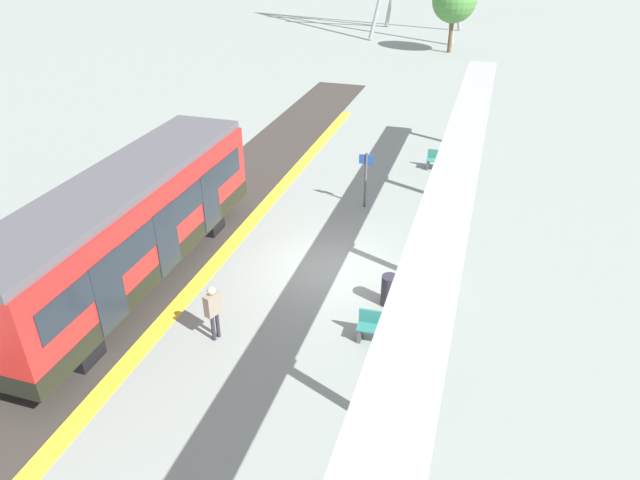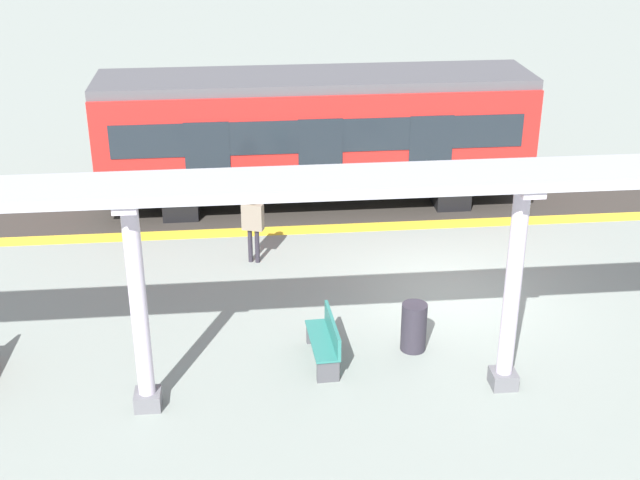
{
  "view_description": "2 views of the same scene",
  "coord_description": "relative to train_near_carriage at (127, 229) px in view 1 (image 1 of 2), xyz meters",
  "views": [
    {
      "loc": [
        4.18,
        -14.77,
        9.91
      ],
      "look_at": [
        0.18,
        -1.72,
        2.06
      ],
      "focal_mm": 32.05,
      "sensor_mm": 36.0,
      "label": 1
    },
    {
      "loc": [
        15.59,
        -4.43,
        8.46
      ],
      "look_at": [
        -0.52,
        -2.78,
        1.14
      ],
      "focal_mm": 47.37,
      "sensor_mm": 36.0,
      "label": 2
    }
  ],
  "objects": [
    {
      "name": "passenger_waiting_near_edge",
      "position": [
        3.57,
        -1.77,
        -0.79
      ],
      "size": [
        0.36,
        0.52,
        1.65
      ],
      "color": "#2C2832",
      "rests_on": "ground"
    },
    {
      "name": "canopy_beam",
      "position": [
        9.05,
        2.22,
        2.12
      ],
      "size": [
        1.2,
        25.82,
        0.16
      ],
      "primitive_type": "cube",
      "color": "#A8AAB2",
      "rests_on": "canopy_pillar_nearest"
    },
    {
      "name": "tree_left_background",
      "position": [
        5.71,
        36.47,
        2.14
      ],
      "size": [
        3.47,
        3.47,
        5.72
      ],
      "color": "brown",
      "rests_on": "ground"
    },
    {
      "name": "canopy_pillar_fourth",
      "position": [
        9.05,
        8.42,
        0.13
      ],
      "size": [
        1.1,
        0.44,
        3.86
      ],
      "color": "slate",
      "rests_on": "ground"
    },
    {
      "name": "canopy_pillar_second",
      "position": [
        9.05,
        -3.72,
        0.13
      ],
      "size": [
        1.1,
        0.44,
        3.86
      ],
      "color": "slate",
      "rests_on": "ground"
    },
    {
      "name": "canopy_pillar_third",
      "position": [
        9.05,
        2.43,
        0.13
      ],
      "size": [
        1.1,
        0.44,
        3.86
      ],
      "color": "slate",
      "rests_on": "ground"
    },
    {
      "name": "bench_far_end",
      "position": [
        8.06,
        11.65,
        -1.38
      ],
      "size": [
        1.5,
        0.45,
        0.86
      ],
      "color": "#318171",
      "rests_on": "ground"
    },
    {
      "name": "bench_mid_platform",
      "position": [
        7.92,
        -0.57,
        -1.38
      ],
      "size": [
        1.52,
        0.51,
        0.86
      ],
      "color": "#2D7A70",
      "rests_on": "ground"
    },
    {
      "name": "train_near_carriage",
      "position": [
        0.0,
        0.0,
        0.0
      ],
      "size": [
        2.65,
        11.15,
        3.48
      ],
      "color": "red",
      "rests_on": "ground"
    },
    {
      "name": "platform_info_sign",
      "position": [
        5.56,
        7.08,
        -0.5
      ],
      "size": [
        0.56,
        0.1,
        2.2
      ],
      "color": "#4C4C51",
      "rests_on": "ground"
    },
    {
      "name": "ground_plane",
      "position": [
        5.55,
        2.39,
        -1.83
      ],
      "size": [
        176.0,
        176.0,
        0.0
      ],
      "primitive_type": "plane",
      "color": "gray"
    },
    {
      "name": "trash_bin",
      "position": [
        7.68,
        1.1,
        -1.35
      ],
      "size": [
        0.48,
        0.48,
        0.95
      ],
      "primitive_type": "cylinder",
      "color": "#2F2B35",
      "rests_on": "ground"
    },
    {
      "name": "tactile_edge_strip",
      "position": [
        1.86,
        2.39,
        -1.82
      ],
      "size": [
        0.54,
        32.18,
        0.01
      ],
      "primitive_type": "cube",
      "color": "yellow",
      "rests_on": "ground"
    },
    {
      "name": "canopy_pillar_fifth",
      "position": [
        9.05,
        14.73,
        0.13
      ],
      "size": [
        1.1,
        0.44,
        3.86
      ],
      "color": "slate",
      "rests_on": "ground"
    },
    {
      "name": "trackbed",
      "position": [
        -0.01,
        2.39,
        -1.82
      ],
      "size": [
        3.2,
        44.18,
        0.01
      ],
      "primitive_type": "cube",
      "color": "#38332D",
      "rests_on": "ground"
    }
  ]
}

